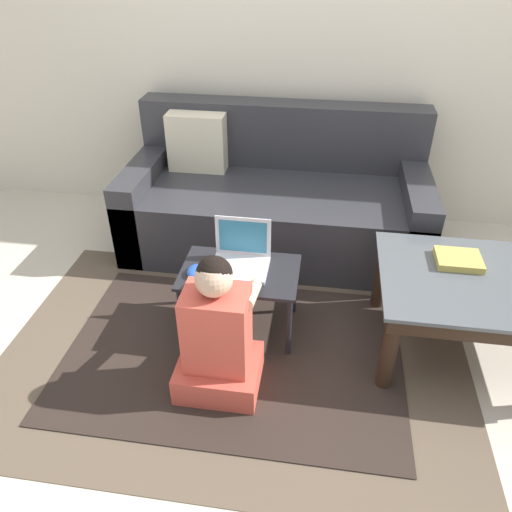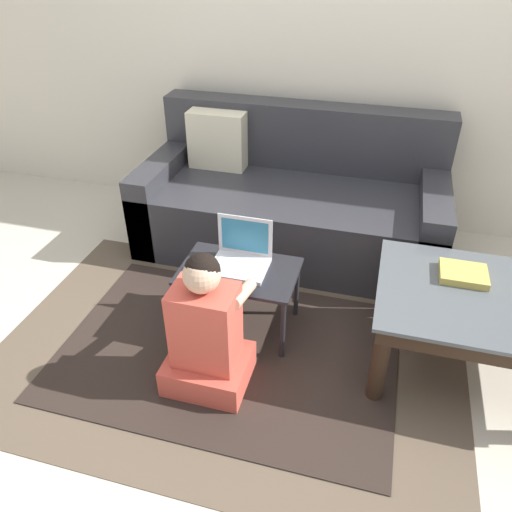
{
  "view_description": "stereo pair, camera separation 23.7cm",
  "coord_description": "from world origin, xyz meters",
  "px_view_note": "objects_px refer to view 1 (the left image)",
  "views": [
    {
      "loc": [
        0.22,
        -1.69,
        1.74
      ],
      "look_at": [
        -0.07,
        0.26,
        0.42
      ],
      "focal_mm": 35.0,
      "sensor_mm": 36.0,
      "label": 1
    },
    {
      "loc": [
        0.45,
        -1.64,
        1.74
      ],
      "look_at": [
        -0.07,
        0.26,
        0.42
      ],
      "focal_mm": 35.0,
      "sensor_mm": 36.0,
      "label": 2
    }
  ],
  "objects_px": {
    "book_on_table": "(458,260)",
    "computer_mouse": "(195,271)",
    "couch": "(275,201)",
    "laptop": "(240,260)",
    "coffee_table": "(485,291)",
    "person_seated": "(218,337)",
    "laptop_desk": "(240,278)"
  },
  "relations": [
    {
      "from": "laptop",
      "to": "book_on_table",
      "type": "height_order",
      "value": "laptop"
    },
    {
      "from": "couch",
      "to": "person_seated",
      "type": "distance_m",
      "value": 1.27
    },
    {
      "from": "person_seated",
      "to": "coffee_table",
      "type": "bearing_deg",
      "value": 18.68
    },
    {
      "from": "couch",
      "to": "laptop_desk",
      "type": "bearing_deg",
      "value": -94.42
    },
    {
      "from": "computer_mouse",
      "to": "laptop",
      "type": "bearing_deg",
      "value": 23.8
    },
    {
      "from": "coffee_table",
      "to": "computer_mouse",
      "type": "bearing_deg",
      "value": -177.58
    },
    {
      "from": "person_seated",
      "to": "book_on_table",
      "type": "xyz_separation_m",
      "value": [
        1.03,
        0.5,
        0.17
      ]
    },
    {
      "from": "laptop_desk",
      "to": "book_on_table",
      "type": "height_order",
      "value": "book_on_table"
    },
    {
      "from": "laptop_desk",
      "to": "coffee_table",
      "type": "bearing_deg",
      "value": 0.06
    },
    {
      "from": "book_on_table",
      "to": "laptop",
      "type": "bearing_deg",
      "value": -175.55
    },
    {
      "from": "computer_mouse",
      "to": "couch",
      "type": "bearing_deg",
      "value": 73.73
    },
    {
      "from": "laptop",
      "to": "person_seated",
      "type": "bearing_deg",
      "value": -93.43
    },
    {
      "from": "laptop",
      "to": "laptop_desk",
      "type": "bearing_deg",
      "value": -86.77
    },
    {
      "from": "laptop_desk",
      "to": "person_seated",
      "type": "height_order",
      "value": "person_seated"
    },
    {
      "from": "laptop_desk",
      "to": "laptop",
      "type": "height_order",
      "value": "laptop"
    },
    {
      "from": "couch",
      "to": "laptop",
      "type": "distance_m",
      "value": 0.86
    },
    {
      "from": "couch",
      "to": "book_on_table",
      "type": "height_order",
      "value": "couch"
    },
    {
      "from": "couch",
      "to": "laptop",
      "type": "height_order",
      "value": "couch"
    },
    {
      "from": "computer_mouse",
      "to": "person_seated",
      "type": "xyz_separation_m",
      "value": [
        0.18,
        -0.33,
        -0.09
      ]
    },
    {
      "from": "couch",
      "to": "book_on_table",
      "type": "distance_m",
      "value": 1.22
    },
    {
      "from": "coffee_table",
      "to": "person_seated",
      "type": "height_order",
      "value": "person_seated"
    },
    {
      "from": "laptop_desk",
      "to": "book_on_table",
      "type": "distance_m",
      "value": 1.02
    },
    {
      "from": "person_seated",
      "to": "couch",
      "type": "bearing_deg",
      "value": 85.7
    },
    {
      "from": "couch",
      "to": "laptop",
      "type": "xyz_separation_m",
      "value": [
        -0.07,
        -0.85,
        0.11
      ]
    },
    {
      "from": "book_on_table",
      "to": "computer_mouse",
      "type": "bearing_deg",
      "value": -172.1
    },
    {
      "from": "laptop",
      "to": "computer_mouse",
      "type": "height_order",
      "value": "laptop"
    },
    {
      "from": "computer_mouse",
      "to": "book_on_table",
      "type": "xyz_separation_m",
      "value": [
        1.21,
        0.17,
        0.07
      ]
    },
    {
      "from": "couch",
      "to": "computer_mouse",
      "type": "distance_m",
      "value": 0.98
    },
    {
      "from": "laptop_desk",
      "to": "book_on_table",
      "type": "relative_size",
      "value": 2.78
    },
    {
      "from": "couch",
      "to": "laptop_desk",
      "type": "distance_m",
      "value": 0.88
    },
    {
      "from": "couch",
      "to": "book_on_table",
      "type": "bearing_deg",
      "value": -39.31
    },
    {
      "from": "laptop_desk",
      "to": "laptop",
      "type": "xyz_separation_m",
      "value": [
        -0.0,
        0.03,
        0.08
      ]
    }
  ]
}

